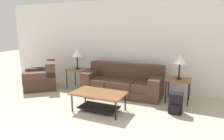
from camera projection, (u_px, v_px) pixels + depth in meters
name	position (u px, v px, depth m)	size (l,w,h in m)	color
wall_back	(131.00, 45.00, 5.86)	(9.17, 0.06, 2.60)	white
couch	(123.00, 83.00, 5.48)	(2.16, 0.91, 0.82)	#4C3328
armchair	(42.00, 78.00, 6.05)	(1.32, 1.33, 0.80)	#4C3328
coffee_table	(99.00, 97.00, 4.35)	(1.15, 0.66, 0.42)	brown
side_table_left	(78.00, 71.00, 6.01)	(0.59, 0.52, 0.58)	brown
side_table_right	(178.00, 81.00, 4.83)	(0.59, 0.52, 0.58)	brown
table_lamp_left	(77.00, 53.00, 5.90)	(0.31, 0.31, 0.60)	black
table_lamp_right	(180.00, 59.00, 4.72)	(0.31, 0.31, 0.60)	black
backpack	(176.00, 103.00, 4.25)	(0.27, 0.30, 0.44)	black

